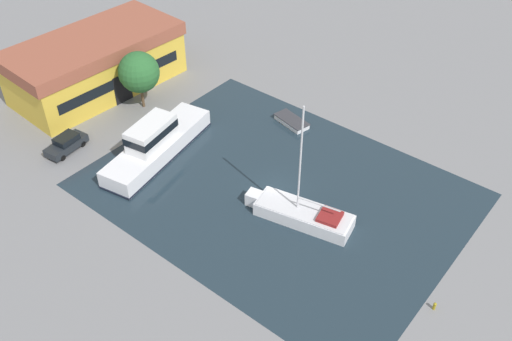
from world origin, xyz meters
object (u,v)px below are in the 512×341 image
Objects in this scene: warehouse_building at (96,63)px; sailboat_moored at (302,214)px; small_dinghy at (292,121)px; parked_car at (66,144)px; quay_tree_near_building at (139,72)px; motor_cruiser at (156,143)px.

sailboat_moored is (-3.15, -30.53, -2.39)m from warehouse_building.
small_dinghy is (11.03, 9.14, -0.42)m from sailboat_moored.
parked_car is at bearing -141.28° from warehouse_building.
sailboat_moored is 2.73× the size of small_dinghy.
small_dinghy is at bearing -136.04° from parked_car.
small_dinghy is (7.51, -14.52, -3.95)m from quay_tree_near_building.
warehouse_building is at bearing 122.83° from small_dinghy.
small_dinghy is at bearing 27.67° from sailboat_moored.
motor_cruiser is (-4.70, -14.40, -1.66)m from warehouse_building.
quay_tree_near_building is 1.54× the size of small_dinghy.
small_dinghy is (12.59, -7.00, -1.15)m from motor_cruiser.
quay_tree_near_building is 16.82m from small_dinghy.
sailboat_moored reaches higher than small_dinghy.
motor_cruiser reaches higher than small_dinghy.
parked_car is at bearing 23.86° from motor_cruiser.
sailboat_moored is at bearing -98.47° from quay_tree_near_building.
parked_car is (-10.10, -0.06, -3.43)m from quay_tree_near_building.
motor_cruiser is at bearing 83.54° from sailboat_moored.
warehouse_building reaches higher than parked_car.
sailboat_moored is 14.33m from small_dinghy.
sailboat_moored is at bearing 175.43° from motor_cruiser.
motor_cruiser is 3.32× the size of small_dinghy.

